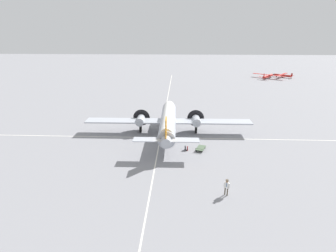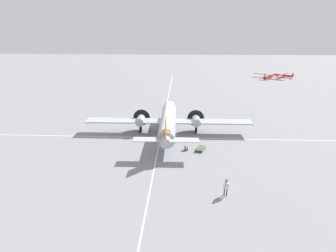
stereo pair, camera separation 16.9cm
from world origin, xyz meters
name	(u,v)px [view 1 (the left image)]	position (x,y,z in m)	size (l,w,h in m)	color
ground_plane	(168,135)	(0.00, 0.00, 0.00)	(300.00, 300.00, 0.00)	gray
apron_line_eastwest	(161,135)	(0.00, 1.17, 0.00)	(120.00, 0.16, 0.01)	silver
apron_line_northsouth	(168,138)	(-1.08, 0.00, 0.00)	(0.16, 120.00, 0.01)	silver
airliner_main	(168,120)	(0.39, 0.00, 2.43)	(17.59, 26.70, 5.51)	#ADB2BC
crew_foreground	(227,186)	(-15.95, -6.61, 1.11)	(0.40, 0.55, 1.77)	#473D2D
suitcase_near_door	(185,148)	(-5.45, -2.65, 0.29)	(0.48, 0.16, 0.61)	#232328
suitcase_upright_spare	(187,148)	(-5.44, -2.95, 0.26)	(0.42, 0.15, 0.56)	maroon
baggage_cart	(201,148)	(-5.27, -4.83, 0.28)	(2.19, 1.66, 0.56)	#4C6047
light_aircraft_distant	(268,76)	(54.42, -32.69, 0.86)	(8.43, 9.45, 2.12)	#B2231E
light_aircraft_taxiing	(282,75)	(56.70, -38.41, 0.77)	(7.60, 6.92, 1.79)	#B2231E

